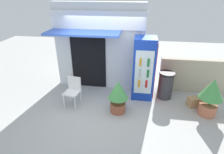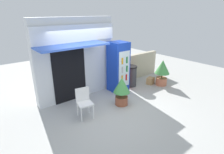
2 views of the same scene
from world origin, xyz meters
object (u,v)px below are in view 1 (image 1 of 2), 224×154
plastic_chair (73,89)px  cardboard_box (194,102)px  potted_plant_curbside (211,94)px  trash_bin (166,85)px  potted_plant_near_shop (118,94)px  drink_cooler (144,69)px

plastic_chair → cardboard_box: 3.68m
plastic_chair → potted_plant_curbside: potted_plant_curbside is taller
trash_bin → cardboard_box: trash_bin is taller
potted_plant_near_shop → cardboard_box: size_ratio=3.02×
drink_cooler → potted_plant_near_shop: drink_cooler is taller
drink_cooler → cardboard_box: drink_cooler is taller
potted_plant_curbside → cardboard_box: potted_plant_curbside is taller
plastic_chair → potted_plant_near_shop: bearing=-7.1°
plastic_chair → potted_plant_near_shop: (1.38, -0.17, 0.05)m
potted_plant_curbside → trash_bin: potted_plant_curbside is taller
potted_plant_near_shop → potted_plant_curbside: size_ratio=0.88×
plastic_chair → potted_plant_curbside: 3.92m
potted_plant_curbside → cardboard_box: (-0.28, 0.37, -0.52)m
drink_cooler → potted_plant_near_shop: size_ratio=2.00×
potted_plant_near_shop → trash_bin: size_ratio=1.11×
potted_plant_near_shop → cardboard_box: (2.26, 0.59, -0.44)m
potted_plant_near_shop → drink_cooler: bearing=54.6°
drink_cooler → potted_plant_curbside: bearing=-22.4°
potted_plant_near_shop → potted_plant_curbside: potted_plant_curbside is taller
drink_cooler → potted_plant_curbside: 2.01m
potted_plant_curbside → drink_cooler: bearing=157.6°
plastic_chair → trash_bin: (2.81, 0.83, -0.08)m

